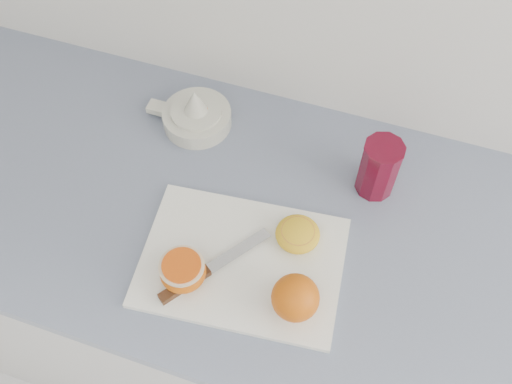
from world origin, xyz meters
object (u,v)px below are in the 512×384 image
at_px(counter, 263,307).
at_px(red_tumbler, 378,169).
at_px(citrus_juicer, 196,115).
at_px(cutting_board, 242,262).
at_px(half_orange, 183,271).

distance_m(counter, red_tumbler, 0.55).
relative_size(counter, citrus_juicer, 14.19).
bearing_deg(cutting_board, red_tumbler, 51.90).
bearing_deg(counter, citrus_juicer, 140.40).
xyz_separation_m(counter, cutting_board, (-0.01, -0.10, 0.45)).
bearing_deg(citrus_juicer, red_tumbler, -5.69).
bearing_deg(red_tumbler, half_orange, -131.96).
relative_size(citrus_juicer, red_tumbler, 1.45).
distance_m(cutting_board, citrus_juicer, 0.34).
relative_size(half_orange, citrus_juicer, 0.44).
height_order(counter, red_tumbler, red_tumbler).
bearing_deg(red_tumbler, citrus_juicer, 174.31).
bearing_deg(counter, red_tumbler, 36.83).
bearing_deg(half_orange, citrus_juicer, 108.61).
xyz_separation_m(citrus_juicer, red_tumbler, (0.38, -0.04, 0.03)).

